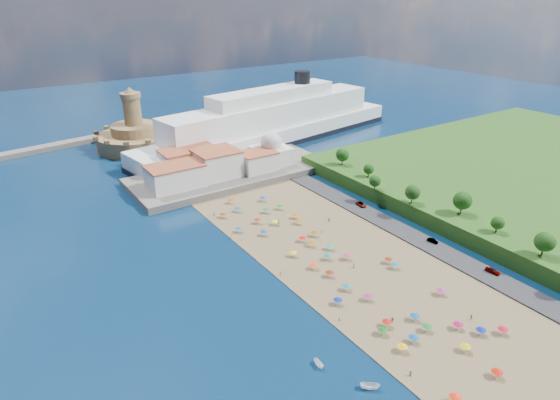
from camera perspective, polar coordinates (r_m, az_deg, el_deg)
ground at (r=152.11m, az=4.03°, el=-6.32°), size 700.00×700.00×0.00m
terrace at (r=211.95m, az=-5.91°, el=3.21°), size 90.00×36.00×3.00m
jetty at (r=234.36m, az=-14.77°, el=4.52°), size 18.00×70.00×2.40m
waterfront_buildings at (r=204.94m, az=-9.28°, el=4.17°), size 57.00×29.00×11.00m
domed_building at (r=217.29m, az=-1.08°, el=5.96°), size 16.00×16.00×15.00m
fortress at (r=260.09m, az=-17.21°, el=7.45°), size 40.00×40.00×32.40m
cruise_ship at (r=257.79m, az=-0.83°, el=9.33°), size 167.43×49.05×36.22m
beach_parasols at (r=143.58m, az=6.71°, el=-7.46°), size 30.84×114.72×2.20m
beachgoers at (r=146.28m, az=4.89°, el=-7.20°), size 35.89×96.26×1.87m
moored_boats at (r=109.03m, az=8.57°, el=-20.65°), size 7.87×15.01×1.63m
parked_cars at (r=168.77m, az=15.52°, el=-3.41°), size 2.95×61.23×1.44m
hillside_trees at (r=174.39m, az=18.50°, el=0.38°), size 15.16×110.52×8.23m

